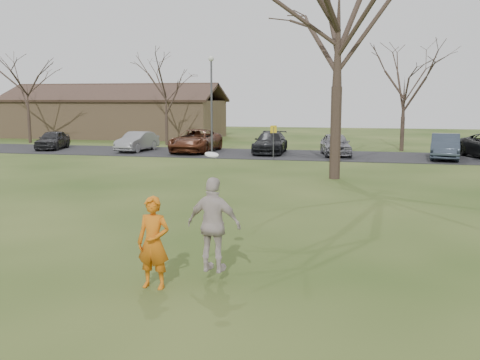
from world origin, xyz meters
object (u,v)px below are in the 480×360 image
player_defender (153,243)px  car_3 (270,143)px  car_1 (137,141)px  car_5 (445,146)px  car_2 (196,141)px  catching_play (214,225)px  building (116,117)px  car_0 (53,140)px  car_4 (335,144)px  big_tree (339,23)px  lamp_post (211,94)px

player_defender → car_3: player_defender is taller
car_1 → car_5: (20.27, -0.49, 0.08)m
car_2 → catching_play: (8.23, -24.96, 0.35)m
player_defender → car_5: size_ratio=0.39×
building → catching_play: bearing=-61.7°
player_defender → car_1: size_ratio=0.44×
car_0 → car_1: size_ratio=0.97×
car_5 → car_1: bearing=-173.2°
catching_play → building: size_ratio=0.12×
building → car_1: bearing=-58.9°
car_2 → car_4: 9.47m
big_tree → car_0: bearing=154.3°
player_defender → car_3: bearing=97.7°
car_3 → catching_play: size_ratio=2.02×
player_defender → building: building is taller
car_3 → car_4: (4.34, -0.38, 0.01)m
player_defender → big_tree: 16.76m
car_4 → car_5: (6.61, -0.75, 0.04)m
car_5 → building: bearing=162.5°
car_4 → building: 25.12m
car_0 → car_3: (15.95, 0.56, 0.03)m
car_2 → lamp_post: lamp_post is taller
player_defender → car_5: (8.89, 24.79, -0.10)m
player_defender → catching_play: (1.04, 0.62, 0.27)m
car_0 → car_3: bearing=-10.5°
car_2 → car_5: car_2 is taller
catching_play → big_tree: bearing=83.5°
car_1 → car_4: 13.67m
car_1 → catching_play: (12.42, -24.67, 0.45)m
car_1 → building: bearing=126.4°
car_0 → catching_play: bearing=-65.0°
car_4 → big_tree: (0.44, -10.17, 6.24)m
car_3 → big_tree: size_ratio=0.35×
car_3 → catching_play: (3.10, -25.30, 0.42)m
car_4 → building: building is taller
car_0 → big_tree: size_ratio=0.28×
catching_play → car_4: bearing=87.1°
car_0 → car_5: bearing=-13.8°
car_1 → lamp_post: 7.33m
big_tree → lamp_post: bearing=136.8°
car_0 → catching_play: catching_play is taller
player_defender → car_0: bearing=128.6°
car_4 → big_tree: 11.94m
car_2 → big_tree: (9.91, -10.21, 6.19)m
catching_play → car_3: bearing=97.0°
building → car_3: bearing=-35.9°
catching_play → big_tree: (1.68, 14.75, 5.83)m
car_4 → catching_play: (-1.24, -24.92, 0.41)m
player_defender → car_2: size_ratio=0.32×
car_4 → lamp_post: lamp_post is taller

